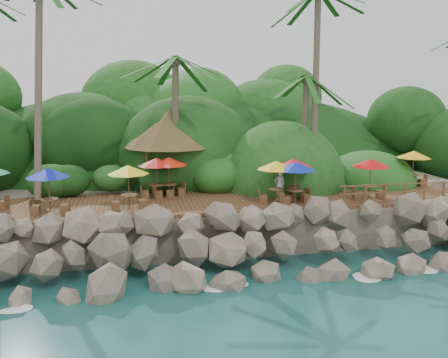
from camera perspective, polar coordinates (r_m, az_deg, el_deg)
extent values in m
plane|color=#19514F|center=(19.17, 3.66, -13.31)|extent=(140.00, 140.00, 0.00)
cube|color=gray|center=(33.91, -3.35, -0.89)|extent=(32.00, 25.20, 2.10)
ellipsoid|color=#143811|center=(41.41, -4.81, -0.30)|extent=(44.80, 28.00, 15.40)
cube|color=brown|center=(24.03, 0.00, -2.81)|extent=(26.00, 5.00, 0.20)
ellipsoid|color=white|center=(19.36, -24.15, -13.92)|extent=(1.20, 0.80, 0.06)
ellipsoid|color=white|center=(18.92, -14.99, -13.92)|extent=(1.20, 0.80, 0.06)
ellipsoid|color=white|center=(18.94, -5.64, -13.56)|extent=(1.20, 0.80, 0.06)
ellipsoid|color=white|center=(19.43, 3.42, -12.88)|extent=(1.20, 0.80, 0.06)
ellipsoid|color=white|center=(20.35, 11.80, -11.98)|extent=(1.20, 0.80, 0.06)
ellipsoid|color=white|center=(21.66, 19.25, -10.95)|extent=(1.20, 0.80, 0.06)
ellipsoid|color=white|center=(23.28, 25.72, -9.91)|extent=(1.20, 0.80, 0.06)
cylinder|color=brown|center=(25.77, -21.93, 10.45)|extent=(0.78, 3.09, 11.25)
cylinder|color=brown|center=(26.17, -6.02, 6.60)|extent=(0.50, 1.10, 7.36)
ellipsoid|color=#23601E|center=(26.19, -6.18, 14.67)|extent=(6.00, 6.00, 2.40)
cylinder|color=brown|center=(27.32, 9.93, 5.68)|extent=(0.47, 0.55, 6.43)
ellipsoid|color=#23601E|center=(27.24, 10.15, 12.43)|extent=(6.00, 6.00, 2.40)
cylinder|color=brown|center=(27.07, 11.24, 10.51)|extent=(0.80, 1.52, 11.04)
cylinder|color=brown|center=(25.81, -9.42, 0.91)|extent=(0.16, 0.16, 2.40)
cylinder|color=brown|center=(26.05, -3.26, 1.13)|extent=(0.16, 0.16, 2.40)
cylinder|color=brown|center=(28.57, -9.63, 1.83)|extent=(0.16, 0.16, 2.40)
cylinder|color=brown|center=(28.79, -4.05, 2.02)|extent=(0.16, 0.16, 2.40)
cone|color=brown|center=(27.01, -6.69, 6.32)|extent=(5.33, 5.33, 2.20)
cylinder|color=brown|center=(25.24, 17.48, -1.62)|extent=(0.08, 0.08, 0.69)
cylinder|color=brown|center=(25.17, 17.52, -0.82)|extent=(0.79, 0.79, 0.05)
cylinder|color=brown|center=(25.11, 17.56, -0.09)|extent=(0.05, 0.05, 2.07)
cone|color=red|center=(24.97, 17.68, 1.92)|extent=(1.97, 1.97, 0.42)
cube|color=brown|center=(24.99, 16.11, -1.97)|extent=(0.41, 0.41, 0.43)
cube|color=brown|center=(25.56, 18.78, -1.85)|extent=(0.41, 0.41, 0.43)
cylinder|color=brown|center=(22.54, -20.68, -3.23)|extent=(0.08, 0.08, 0.69)
cylinder|color=brown|center=(22.47, -20.73, -2.35)|extent=(0.79, 0.79, 0.05)
cylinder|color=brown|center=(22.40, -20.79, -1.53)|extent=(0.05, 0.05, 2.07)
cone|color=#0C1AA3|center=(22.24, -20.94, 0.72)|extent=(1.97, 1.97, 0.42)
cube|color=brown|center=(22.73, -22.27, -3.57)|extent=(0.42, 0.42, 0.43)
cube|color=brown|center=(22.43, -19.02, -3.54)|extent=(0.42, 0.42, 0.43)
cylinder|color=brown|center=(22.42, -11.61, -2.83)|extent=(0.08, 0.08, 0.69)
cylinder|color=brown|center=(22.34, -11.65, -1.94)|extent=(0.79, 0.79, 0.05)
cylinder|color=brown|center=(22.28, -11.68, -1.12)|extent=(0.05, 0.05, 2.07)
cone|color=yellow|center=(22.12, -11.76, 1.15)|extent=(1.97, 1.97, 0.42)
cube|color=brown|center=(22.40, -13.28, -3.26)|extent=(0.43, 0.43, 0.43)
cube|color=brown|center=(22.52, -9.94, -3.06)|extent=(0.43, 0.43, 0.43)
cylinder|color=brown|center=(29.55, 22.18, -0.20)|extent=(0.08, 0.08, 0.69)
cylinder|color=brown|center=(29.49, 22.23, 0.48)|extent=(0.79, 0.79, 0.05)
cylinder|color=brown|center=(29.44, 22.27, 1.11)|extent=(0.05, 0.05, 2.07)
cone|color=yellow|center=(29.32, 22.39, 2.83)|extent=(1.97, 1.97, 0.42)
cube|color=brown|center=(29.27, 21.03, -0.48)|extent=(0.43, 0.43, 0.43)
cube|color=brown|center=(29.88, 23.27, -0.42)|extent=(0.43, 0.43, 0.43)
cube|color=brown|center=(24.30, -25.57, -2.95)|extent=(0.51, 0.51, 0.43)
cylinder|color=brown|center=(23.31, 8.75, -2.23)|extent=(0.08, 0.08, 0.69)
cylinder|color=brown|center=(23.23, 8.78, -1.37)|extent=(0.79, 0.79, 0.05)
cylinder|color=brown|center=(23.17, 8.80, -0.58)|extent=(0.05, 0.05, 2.07)
cone|color=#0C22A6|center=(23.02, 8.86, 1.60)|extent=(1.97, 1.97, 0.42)
cube|color=brown|center=(22.93, 7.49, -2.75)|extent=(0.51, 0.51, 0.43)
cube|color=brown|center=(23.76, 9.95, -2.35)|extent=(0.51, 0.51, 0.43)
cylinder|color=brown|center=(24.76, -6.78, -1.43)|extent=(0.08, 0.08, 0.69)
cylinder|color=brown|center=(24.69, -6.79, -0.62)|extent=(0.79, 0.79, 0.05)
cylinder|color=brown|center=(24.63, -6.81, 0.13)|extent=(0.05, 0.05, 2.07)
cone|color=red|center=(24.48, -6.86, 2.18)|extent=(1.97, 1.97, 0.42)
cube|color=brown|center=(24.54, -8.17, -1.89)|extent=(0.50, 0.50, 0.43)
cube|color=brown|center=(25.05, -5.40, -1.57)|extent=(0.50, 0.50, 0.43)
cylinder|color=brown|center=(24.67, -8.23, -1.51)|extent=(0.08, 0.08, 0.69)
cylinder|color=brown|center=(24.60, -8.25, -0.70)|extent=(0.79, 0.79, 0.05)
cylinder|color=brown|center=(24.54, -8.27, 0.06)|extent=(0.05, 0.05, 2.07)
cone|color=#B9130B|center=(24.40, -8.32, 2.12)|extent=(1.97, 1.97, 0.42)
cube|color=brown|center=(24.63, -9.74, -1.88)|extent=(0.42, 0.42, 0.43)
cube|color=brown|center=(24.78, -6.71, -1.73)|extent=(0.42, 0.42, 0.43)
cylinder|color=brown|center=(24.34, 8.48, -1.68)|extent=(0.08, 0.08, 0.69)
cylinder|color=brown|center=(24.27, 8.50, -0.85)|extent=(0.79, 0.79, 0.05)
cylinder|color=brown|center=(24.21, 8.52, -0.09)|extent=(0.05, 0.05, 2.07)
cone|color=red|center=(24.06, 8.58, 2.00)|extent=(1.97, 1.97, 0.42)
cube|color=brown|center=(24.35, 6.92, -1.95)|extent=(0.50, 0.50, 0.43)
cube|color=brown|center=(24.41, 10.01, -2.01)|extent=(0.50, 0.50, 0.43)
cylinder|color=brown|center=(23.45, 6.40, -2.09)|extent=(0.08, 0.08, 0.69)
cylinder|color=brown|center=(23.38, 6.42, -1.24)|extent=(0.79, 0.79, 0.05)
cylinder|color=brown|center=(23.31, 6.44, -0.45)|extent=(0.05, 0.05, 2.07)
cone|color=yellow|center=(23.16, 6.48, 1.72)|extent=(1.97, 1.97, 0.42)
cube|color=brown|center=(23.37, 4.81, -2.44)|extent=(0.44, 0.44, 0.43)
cube|color=brown|center=(23.61, 7.97, -2.37)|extent=(0.44, 0.44, 0.43)
cylinder|color=brown|center=(23.50, 14.67, -1.97)|extent=(0.10, 0.10, 1.00)
cylinder|color=brown|center=(24.00, 17.03, -1.83)|extent=(0.10, 0.10, 1.00)
cylinder|color=brown|center=(24.54, 19.29, -1.70)|extent=(0.10, 0.10, 1.00)
cylinder|color=brown|center=(25.11, 21.45, -1.57)|extent=(0.10, 0.10, 1.00)
cylinder|color=brown|center=(25.72, 23.51, -1.45)|extent=(0.10, 0.10, 1.00)
cylinder|color=brown|center=(26.36, 25.48, -1.32)|extent=(0.10, 0.10, 1.00)
cube|color=brown|center=(24.73, 20.45, -0.62)|extent=(6.10, 0.06, 0.06)
cube|color=brown|center=(24.81, 20.39, -1.52)|extent=(6.10, 0.06, 0.06)
imported|color=silver|center=(23.80, 6.89, -0.81)|extent=(0.63, 0.46, 1.60)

